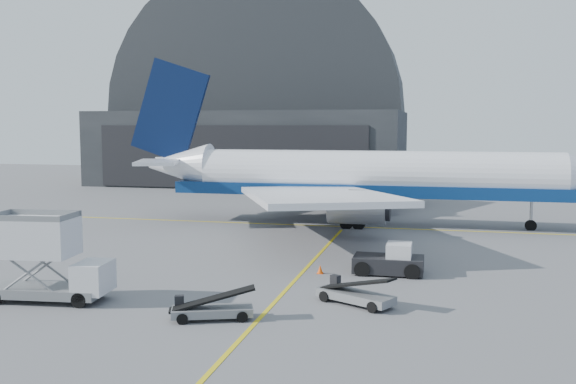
% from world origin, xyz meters
% --- Properties ---
extents(ground, '(200.00, 200.00, 0.00)m').
position_xyz_m(ground, '(0.00, 0.00, 0.00)').
color(ground, '#565659').
rests_on(ground, ground).
extents(taxi_lines, '(80.00, 42.12, 0.02)m').
position_xyz_m(taxi_lines, '(0.00, 12.67, 0.01)').
color(taxi_lines, gold).
rests_on(taxi_lines, ground).
extents(hangar, '(50.00, 28.30, 28.00)m').
position_xyz_m(hangar, '(-22.00, 64.95, 9.54)').
color(hangar, black).
rests_on(hangar, ground).
extents(airliner, '(48.19, 46.73, 16.91)m').
position_xyz_m(airliner, '(0.88, 21.93, 4.73)').
color(airliner, white).
rests_on(airliner, ground).
extents(catering_truck, '(7.00, 3.18, 4.67)m').
position_xyz_m(catering_truck, '(-12.60, -9.91, 2.36)').
color(catering_truck, slate).
rests_on(catering_truck, ground).
extents(pushback_tug, '(4.60, 2.71, 2.12)m').
position_xyz_m(pushback_tug, '(5.77, 1.14, 0.80)').
color(pushback_tug, black).
rests_on(pushback_tug, ground).
extents(belt_loader_a, '(4.40, 2.70, 1.66)m').
position_xyz_m(belt_loader_a, '(-2.35, -11.12, 0.51)').
color(belt_loader_a, slate).
rests_on(belt_loader_a, ground).
extents(belt_loader_b, '(4.62, 3.43, 1.80)m').
position_xyz_m(belt_loader_b, '(4.39, -6.67, 0.55)').
color(belt_loader_b, slate).
rests_on(belt_loader_b, ground).
extents(traffic_cone, '(0.40, 0.40, 0.58)m').
position_xyz_m(traffic_cone, '(1.22, 0.06, 0.28)').
color(traffic_cone, '#F74D07').
rests_on(traffic_cone, ground).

